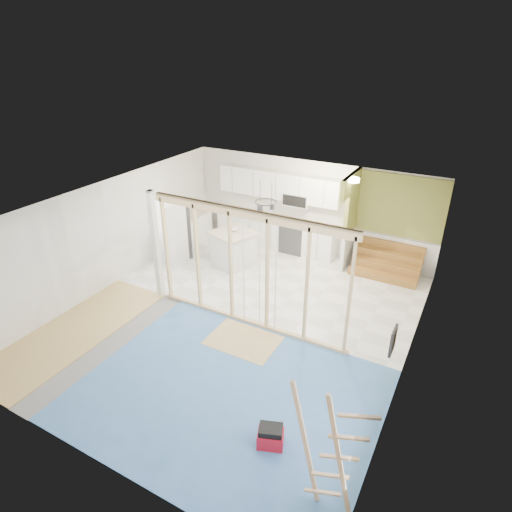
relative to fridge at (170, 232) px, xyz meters
The scene contains 17 objects.
room 3.49m from the fridge, 27.80° to the right, with size 7.01×8.01×2.61m.
floor_overlays 3.59m from the fridge, 26.35° to the right, with size 7.00×8.00×0.03m.
stud_frame 3.35m from the fridge, 29.57° to the right, with size 4.66×0.14×2.60m.
base_cabinets 2.30m from the fridge, 50.33° to the left, with size 4.45×2.24×0.93m.
upper_cabinets 3.28m from the fridge, 44.80° to the left, with size 3.60×0.41×0.85m.
green_partition 5.50m from the fridge, 21.85° to the left, with size 2.25×1.51×2.60m.
pot_rack 3.00m from the fridge, ahead, with size 0.52×0.52×0.72m.
sheathing_panel 7.48m from the fridge, 28.92° to the right, with size 0.02×4.00×2.60m, color tan.
electrical_panel 7.20m from the fridge, 24.90° to the right, with size 0.04×0.30×0.40m, color #3B3A40.
ceiling_light 4.97m from the fridge, 17.29° to the left, with size 0.32×0.32×0.08m, color #FFEABF.
fridge is the anchor object (origin of this frame).
island 1.80m from the fridge, 17.29° to the left, with size 1.26×1.26×0.96m.
bowl 1.80m from the fridge, 20.92° to the left, with size 0.24×0.24×0.06m, color beige.
soap_bottle_a 2.84m from the fridge, 45.09° to the left, with size 0.11×0.11×0.29m, color #B3B7C7.
soap_bottle_b 4.29m from the fridge, 28.68° to the left, with size 0.09×0.10×0.21m, color silver.
toolbox 6.67m from the fridge, 38.92° to the right, with size 0.46×0.41×0.37m.
ladder 7.75m from the fridge, 37.26° to the right, with size 1.05×0.13×1.95m.
Camera 1 is at (4.04, -6.58, 5.42)m, focal length 30.00 mm.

